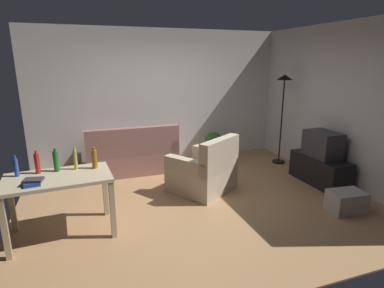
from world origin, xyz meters
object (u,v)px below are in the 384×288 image
object	(u,v)px
tv	(323,144)
book_stack	(33,182)
bottle_red	(37,163)
bottle_squat	(75,159)
tv_stand	(320,170)
bottle_amber	(94,159)
potted_plant	(213,143)
bottle_blue	(16,167)
torchiere_lamp	(283,95)
couch	(132,156)
armchair	(205,172)
bottle_green	(56,161)
desk	(59,185)
storage_box	(346,201)

from	to	relation	value
tv	book_stack	distance (m)	4.41
bottle_red	bottle_squat	bearing A→B (deg)	1.01
tv_stand	bottle_amber	xyz separation A→B (m)	(-3.71, -0.15, 0.64)
potted_plant	bottle_blue	distance (m)	4.07
bottle_blue	bottle_amber	bearing A→B (deg)	-0.42
potted_plant	book_stack	world-z (taller)	book_stack
tv_stand	potted_plant	size ratio (longest dim) A/B	1.93
bottle_red	bottle_squat	distance (m)	0.43
bottle_red	book_stack	size ratio (longest dim) A/B	1.29
torchiere_lamp	book_stack	bearing A→B (deg)	-158.77
couch	bottle_blue	distance (m)	2.49
tv_stand	tv	bearing A→B (deg)	-90.00
armchair	tv	bearing A→B (deg)	136.42
tv	torchiere_lamp	size ratio (longest dim) A/B	0.33
couch	bottle_blue	bearing A→B (deg)	48.49
couch	bottle_amber	size ratio (longest dim) A/B	6.06
bottle_red	book_stack	xyz separation A→B (m)	(-0.01, -0.38, -0.09)
bottle_green	bottle_amber	xyz separation A→B (m)	(0.45, -0.04, -0.01)
desk	bottle_amber	xyz separation A→B (m)	(0.43, 0.16, 0.23)
tv_stand	desk	world-z (taller)	desk
tv_stand	storage_box	bearing A→B (deg)	158.69
bottle_green	bottle_squat	world-z (taller)	bottle_squat
armchair	bottle_blue	distance (m)	2.69
tv	armchair	xyz separation A→B (m)	(-2.01, 0.36, -0.38)
potted_plant	book_stack	xyz separation A→B (m)	(-3.22, -2.48, 0.46)
potted_plant	bottle_green	world-z (taller)	bottle_green
desk	storage_box	distance (m)	3.85
bottle_blue	tv	bearing A→B (deg)	1.82
couch	desk	distance (m)	2.32
tv_stand	potted_plant	world-z (taller)	potted_plant
couch	storage_box	bearing A→B (deg)	134.27
bottle_squat	book_stack	size ratio (longest dim) A/B	1.33
couch	bottle_squat	xyz separation A→B (m)	(-0.95, -1.78, 0.58)
tv	bottle_green	size ratio (longest dim) A/B	2.06
tv_stand	torchiere_lamp	xyz separation A→B (m)	(0.00, 1.20, 1.17)
bottle_blue	bottle_green	world-z (taller)	bottle_green
armchair	bottle_amber	world-z (taller)	bottle_amber
bottle_blue	armchair	bearing A→B (deg)	11.10
bottle_amber	potted_plant	bearing A→B (deg)	39.92
torchiere_lamp	desk	size ratio (longest dim) A/B	1.46
bottle_red	book_stack	world-z (taller)	bottle_red
tv_stand	bottle_amber	distance (m)	3.77
bottle_blue	bottle_amber	distance (m)	0.88
bottle_red	storage_box	bearing A→B (deg)	-12.40
potted_plant	storage_box	bearing A→B (deg)	-75.43
bottle_amber	bottle_green	bearing A→B (deg)	174.45
desk	bottle_green	bearing A→B (deg)	90.29
tv_stand	desk	xyz separation A→B (m)	(-4.14, -0.31, 0.41)
torchiere_lamp	bottle_blue	size ratio (longest dim) A/B	7.09
tv_stand	couch	bearing A→B (deg)	60.75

